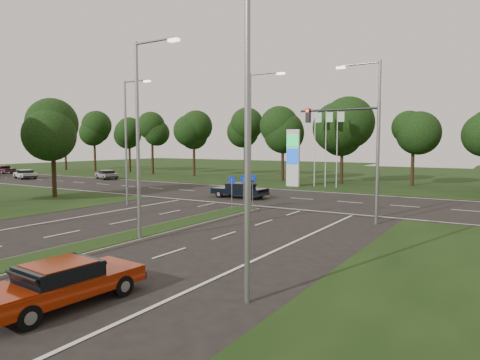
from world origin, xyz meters
The scene contains 19 objects.
ground centered at (0.00, 0.00, 0.00)m, with size 160.00×160.00×0.00m, color black.
verge_far centered at (0.00, 55.00, 0.00)m, with size 160.00×50.00×0.02m, color black.
cross_road centered at (0.00, 24.00, 0.00)m, with size 160.00×12.00×0.02m, color black.
median_kerb centered at (0.00, 4.00, 0.06)m, with size 2.00×26.00×0.12m, color slate.
streetlight_median_near centered at (1.00, 6.00, 5.08)m, with size 2.53×0.22×9.00m.
streetlight_median_far centered at (1.00, 16.00, 5.08)m, with size 2.53×0.22×9.00m.
streetlight_left_far centered at (-8.30, 14.00, 5.08)m, with size 2.53×0.22×9.00m.
streetlight_right_far centered at (8.80, 16.00, 5.08)m, with size 2.53×0.22×9.00m.
streetlight_right_near centered at (8.80, 2.00, 5.08)m, with size 2.53×0.22×9.00m.
traffic_signal centered at (7.19, 18.00, 4.65)m, with size 5.10×0.42×7.00m.
median_signs centered at (0.00, 16.40, 1.71)m, with size 1.16×1.76×2.38m.
gas_pylon centered at (-3.79, 33.05, 3.20)m, with size 5.80×1.26×8.00m.
tree_left_far centered at (-17.90, 13.93, 6.11)m, with size 5.20×5.20×8.86m.
treeline_far centered at (0.10, 39.93, 6.83)m, with size 6.00×6.00×9.90m.
red_sedan centered at (4.74, -0.87, 0.65)m, with size 2.10×4.52×1.21m.
navy_sedan centered at (-3.60, 21.78, 0.67)m, with size 4.59×1.96×1.26m.
far_car_a centered at (-28.15, 28.99, 0.62)m, with size 4.33×3.05×1.15m.
far_car_b centered at (-37.45, 23.81, 0.63)m, with size 4.40×2.76×1.18m.
far_car_d centered at (-49.56, 27.39, 0.65)m, with size 4.41×2.35×1.21m.
Camera 1 is at (15.04, -8.05, 4.46)m, focal length 32.00 mm.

